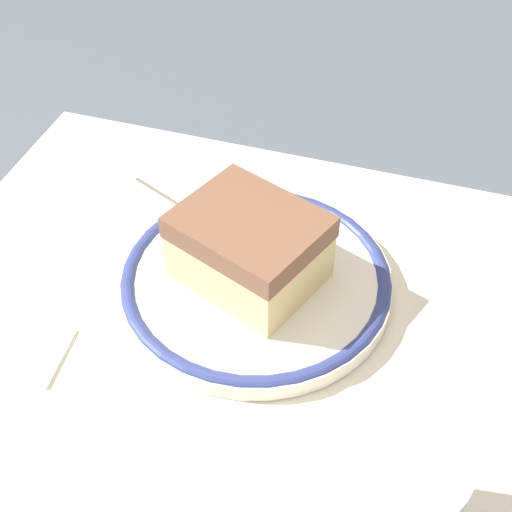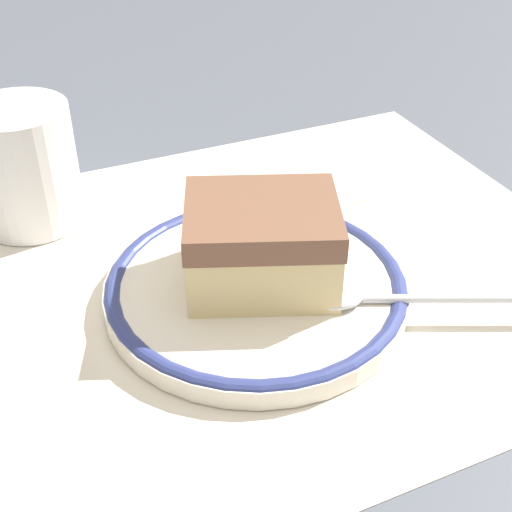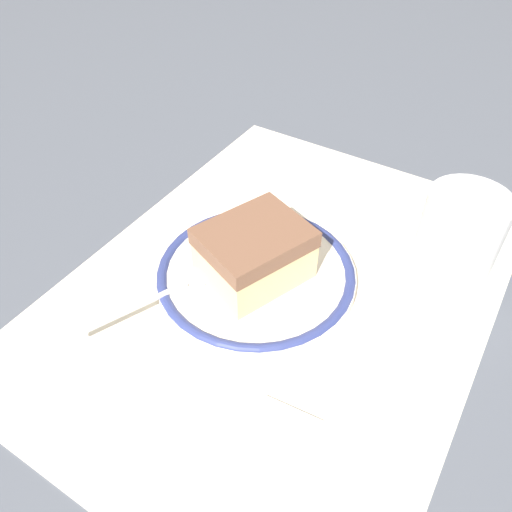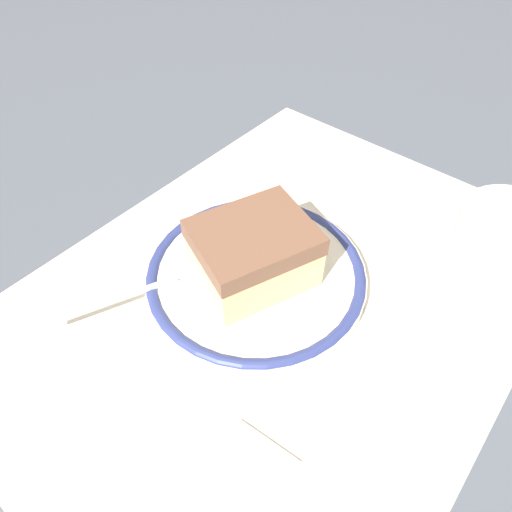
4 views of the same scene
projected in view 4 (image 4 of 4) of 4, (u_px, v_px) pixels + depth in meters
The scene contains 7 objects.
ground_plane at pixel (282, 291), 0.40m from camera, with size 2.40×2.40×0.00m, color #4C515B.
placemat at pixel (282, 290), 0.40m from camera, with size 0.50×0.38×0.00m, color beige.
plate at pixel (256, 275), 0.40m from camera, with size 0.19×0.19×0.02m.
cake_slice at pixel (253, 253), 0.38m from camera, with size 0.11×0.11×0.05m.
spoon at pixel (175, 277), 0.39m from camera, with size 0.14×0.07×0.01m.
cup at pixel (492, 262), 0.37m from camera, with size 0.08×0.08×0.09m.
sugar_packet at pixel (257, 458), 0.30m from camera, with size 0.05×0.03×0.01m, color white.
Camera 4 is at (0.21, 0.14, 0.32)m, focal length 32.02 mm.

